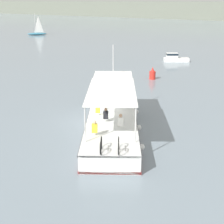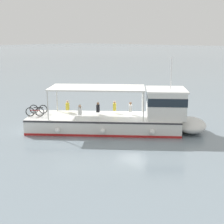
{
  "view_description": "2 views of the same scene",
  "coord_description": "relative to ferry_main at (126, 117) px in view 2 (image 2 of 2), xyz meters",
  "views": [
    {
      "loc": [
        14.21,
        -18.1,
        8.47
      ],
      "look_at": [
        1.82,
        -0.88,
        1.4
      ],
      "focal_mm": 53.81,
      "sensor_mm": 36.0,
      "label": 1
    },
    {
      "loc": [
        19.55,
        13.09,
        6.74
      ],
      "look_at": [
        1.82,
        -0.88,
        1.4
      ],
      "focal_mm": 51.87,
      "sensor_mm": 36.0,
      "label": 2
    }
  ],
  "objects": [
    {
      "name": "ground_plane",
      "position": [
        -1.25,
        0.04,
        -1.02
      ],
      "size": [
        400.0,
        400.0,
        0.0
      ],
      "primitive_type": "plane",
      "color": "gray"
    },
    {
      "name": "ferry_main",
      "position": [
        0.0,
        0.0,
        0.0
      ],
      "size": [
        9.76,
        12.22,
        5.32
      ],
      "color": "white",
      "rests_on": "ground"
    }
  ]
}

